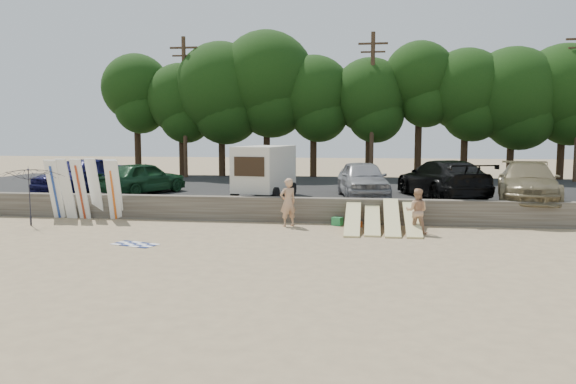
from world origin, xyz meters
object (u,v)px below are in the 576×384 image
object	(u,v)px
beachgoer_a	(288,202)
beach_umbrella	(30,196)
car_2	(362,179)
car_0	(81,175)
car_4	(528,182)
box_trailer	(265,169)
beachgoer_b	(417,211)
car_3	(442,179)
cooler	(337,221)
car_1	(143,178)

from	to	relation	value
beachgoer_a	beach_umbrella	distance (m)	10.05
car_2	beach_umbrella	bearing A→B (deg)	-166.83
car_0	car_4	size ratio (longest dim) A/B	0.89
box_trailer	beachgoer_b	bearing A→B (deg)	-24.62
car_3	cooler	size ratio (longest dim) A/B	15.53
box_trailer	beachgoer_b	world-z (taller)	box_trailer
beachgoer_a	beach_umbrella	world-z (taller)	beach_umbrella
car_0	beachgoer_a	size ratio (longest dim) A/B	2.73
car_0	cooler	world-z (taller)	car_0
beachgoer_a	beachgoer_b	world-z (taller)	beachgoer_a
box_trailer	car_0	xyz separation A→B (m)	(-9.18, 0.63, -0.42)
box_trailer	car_3	bearing A→B (deg)	16.13
car_0	beachgoer_a	bearing A→B (deg)	-8.13
car_3	cooler	world-z (taller)	car_3
box_trailer	cooler	xyz separation A→B (m)	(3.45, -3.05, -1.83)
car_4	beachgoer_a	size ratio (longest dim) A/B	3.06
car_1	beach_umbrella	distance (m)	5.89
car_4	beach_umbrella	xyz separation A→B (m)	(-19.70, -4.67, -0.36)
box_trailer	beachgoer_a	distance (m)	4.00
box_trailer	beachgoer_a	bearing A→B (deg)	-55.71
car_2	cooler	distance (m)	3.91
car_1	beach_umbrella	bearing A→B (deg)	90.90
car_3	beach_umbrella	distance (m)	17.21
car_4	beachgoer_b	size ratio (longest dim) A/B	3.50
car_4	cooler	bearing A→B (deg)	-147.81
car_1	car_2	world-z (taller)	car_2
car_0	car_4	distance (m)	20.48
car_2	beachgoer_a	distance (m)	4.94
cooler	beach_umbrella	bearing A→B (deg)	-148.99
beachgoer_b	car_1	bearing A→B (deg)	-12.82
box_trailer	car_0	distance (m)	9.21
car_3	car_2	bearing A→B (deg)	-13.26
box_trailer	beachgoer_b	xyz separation A→B (m)	(6.36, -4.44, -1.18)
car_4	cooler	xyz separation A→B (m)	(-7.84, -3.01, -1.37)
car_2	beachgoer_a	size ratio (longest dim) A/B	2.60
beachgoer_b	car_0	bearing A→B (deg)	-8.53
car_3	car_4	bearing A→B (deg)	147.80
car_2	cooler	bearing A→B (deg)	-113.53
car_0	beachgoer_a	xyz separation A→B (m)	(10.74, -4.15, -0.63)
car_2	car_4	xyz separation A→B (m)	(6.92, -0.54, 0.00)
car_4	car_0	bearing A→B (deg)	-170.68
box_trailer	car_2	xyz separation A→B (m)	(4.37, 0.49, -0.46)
beachgoer_b	cooler	xyz separation A→B (m)	(-2.90, 1.39, -0.66)
car_1	beachgoer_b	size ratio (longest dim) A/B	2.75
car_1	beach_umbrella	world-z (taller)	beach_umbrella
box_trailer	cooler	bearing A→B (deg)	-31.16
car_1	car_2	xyz separation A→B (m)	(10.41, -0.17, 0.06)
cooler	beachgoer_b	bearing A→B (deg)	-2.56
car_0	car_1	world-z (taller)	car_0
cooler	box_trailer	bearing A→B (deg)	161.52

